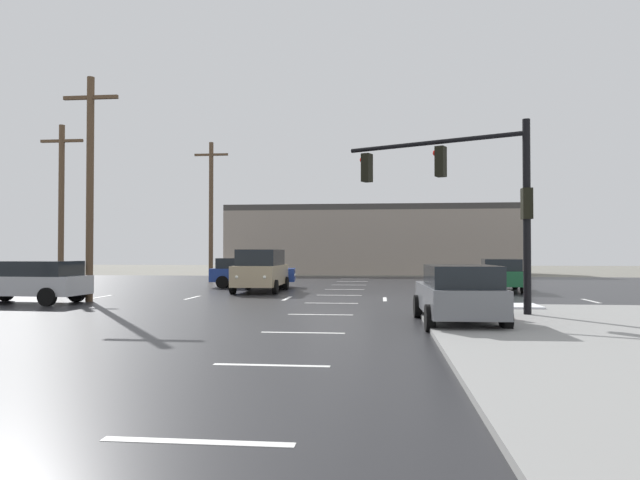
{
  "coord_description": "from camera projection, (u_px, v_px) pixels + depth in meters",
  "views": [
    {
      "loc": [
        1.85,
        -23.78,
        1.95
      ],
      "look_at": [
        -1.13,
        4.67,
        2.52
      ],
      "focal_mm": 32.82,
      "sensor_mm": 36.0,
      "label": 1
    }
  ],
  "objects": [
    {
      "name": "utility_pole_mid",
      "position": [
        90.0,
        184.0,
        22.67
      ],
      "size": [
        2.2,
        0.28,
        8.76
      ],
      "color": "brown",
      "rests_on": "ground_plane"
    },
    {
      "name": "lane_markings",
      "position": [
        364.0,
        302.0,
        22.31
      ],
      "size": [
        36.15,
        36.15,
        0.01
      ],
      "color": "silver",
      "rests_on": "road_asphalt"
    },
    {
      "name": "utility_pole_far",
      "position": [
        61.0,
        204.0,
        29.15
      ],
      "size": [
        2.2,
        0.28,
        8.29
      ],
      "color": "brown",
      "rests_on": "ground_plane"
    },
    {
      "name": "ground_plane",
      "position": [
        336.0,
        299.0,
        23.8
      ],
      "size": [
        120.0,
        120.0,
        0.0
      ],
      "primitive_type": "plane",
      "color": "slate"
    },
    {
      "name": "strip_building_background",
      "position": [
        373.0,
        240.0,
        52.32
      ],
      "size": [
        25.33,
        8.0,
        5.95
      ],
      "color": "gray",
      "rests_on": "ground_plane"
    },
    {
      "name": "fire_hydrant",
      "position": [
        501.0,
        304.0,
        15.79
      ],
      "size": [
        0.48,
        0.26,
        0.79
      ],
      "color": "red",
      "rests_on": "sidewalk_corner"
    },
    {
      "name": "road_asphalt",
      "position": [
        336.0,
        299.0,
        23.8
      ],
      "size": [
        44.0,
        44.0,
        0.02
      ],
      "primitive_type": "cube",
      "color": "#232326",
      "rests_on": "ground_plane"
    },
    {
      "name": "sedan_grey",
      "position": [
        458.0,
        293.0,
        15.35
      ],
      "size": [
        2.14,
        4.58,
        1.58
      ],
      "rotation": [
        0.0,
        0.0,
        1.6
      ],
      "color": "slate",
      "rests_on": "road_asphalt"
    },
    {
      "name": "sedan_blue",
      "position": [
        250.0,
        272.0,
        31.56
      ],
      "size": [
        4.68,
        2.42,
        1.58
      ],
      "rotation": [
        0.0,
        0.0,
        0.11
      ],
      "color": "navy",
      "rests_on": "road_asphalt"
    },
    {
      "name": "traffic_signal_mast",
      "position": [
        470.0,
        185.0,
        17.8
      ],
      "size": [
        5.36,
        2.76,
        5.66
      ],
      "rotation": [
        0.0,
        0.0,
        2.69
      ],
      "color": "black",
      "rests_on": "sidewalk_corner"
    },
    {
      "name": "suv_tan",
      "position": [
        261.0,
        269.0,
        28.13
      ],
      "size": [
        2.22,
        4.86,
        2.03
      ],
      "rotation": [
        0.0,
        0.0,
        -1.56
      ],
      "color": "tan",
      "rests_on": "road_asphalt"
    },
    {
      "name": "sedan_green",
      "position": [
        500.0,
        274.0,
        28.34
      ],
      "size": [
        2.37,
        4.66,
        1.58
      ],
      "rotation": [
        0.0,
        0.0,
        1.47
      ],
      "color": "#195933",
      "rests_on": "road_asphalt"
    },
    {
      "name": "sedan_silver",
      "position": [
        30.0,
        281.0,
        21.76
      ],
      "size": [
        4.63,
        2.27,
        1.58
      ],
      "rotation": [
        0.0,
        0.0,
        3.07
      ],
      "color": "#B7BABF",
      "rests_on": "road_asphalt"
    },
    {
      "name": "utility_pole_distant",
      "position": [
        211.0,
        209.0,
        37.72
      ],
      "size": [
        2.2,
        0.28,
        9.03
      ],
      "color": "brown",
      "rests_on": "ground_plane"
    },
    {
      "name": "snow_strip_curbside",
      "position": [
        477.0,
        305.0,
        19.31
      ],
      "size": [
        4.0,
        1.6,
        0.06
      ],
      "primitive_type": "cube",
      "color": "white",
      "rests_on": "sidewalk_corner"
    }
  ]
}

